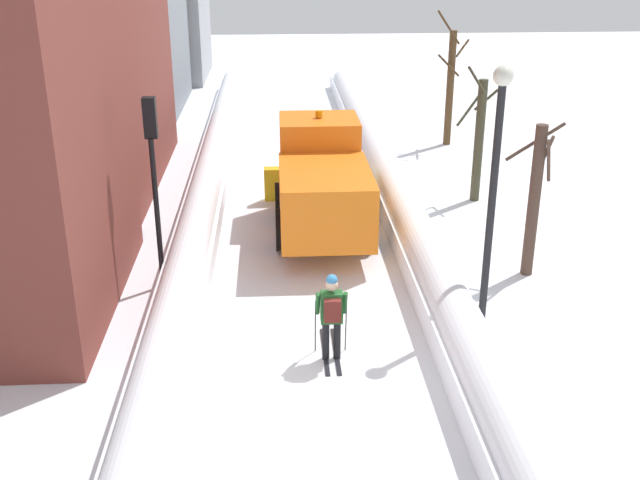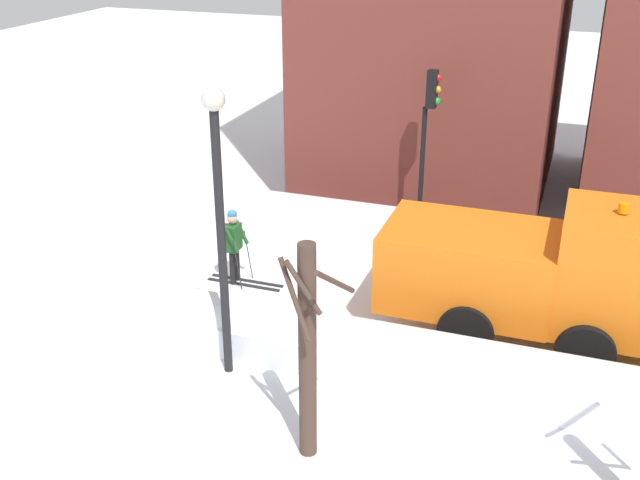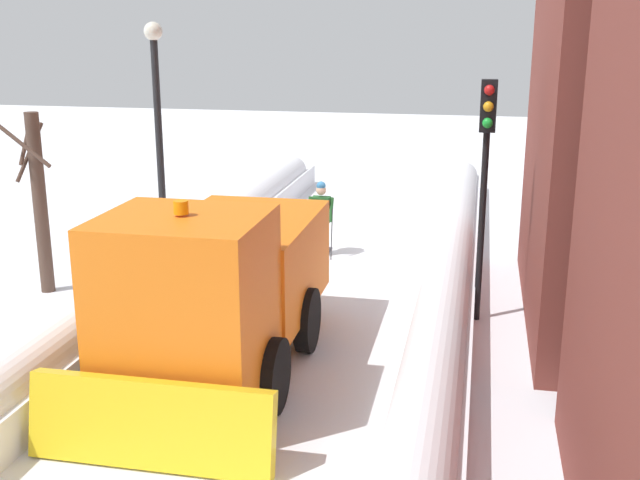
% 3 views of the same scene
% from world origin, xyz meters
% --- Properties ---
extents(plow_truck, '(3.20, 5.98, 3.12)m').
position_xyz_m(plow_truck, '(0.53, 7.20, 1.48)').
color(plow_truck, orange).
rests_on(plow_truck, ground).
extents(skier, '(0.62, 1.80, 1.81)m').
position_xyz_m(skier, '(0.29, 0.51, 1.00)').
color(skier, black).
rests_on(skier, ground).
extents(traffic_light_pole, '(0.28, 0.42, 4.45)m').
position_xyz_m(traffic_light_pole, '(-3.42, 4.11, 3.12)').
color(traffic_light_pole, black).
rests_on(traffic_light_pole, ground).
extents(street_lamp, '(0.40, 0.40, 5.41)m').
position_xyz_m(street_lamp, '(3.65, 1.97, 3.41)').
color(street_lamp, black).
rests_on(street_lamp, ground).
extents(bare_tree_near, '(1.34, 0.99, 3.70)m').
position_xyz_m(bare_tree_near, '(5.34, 4.21, 1.94)').
color(bare_tree_near, '#4A362C').
rests_on(bare_tree_near, ground).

